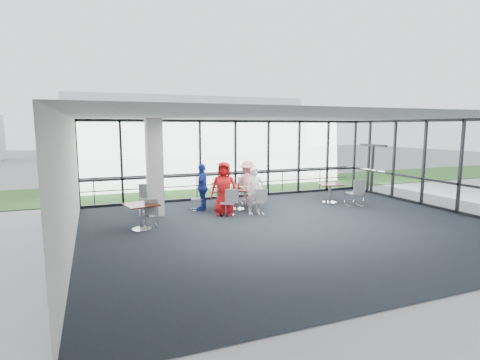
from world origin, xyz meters
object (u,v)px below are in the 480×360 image
object	(u,v)px
side_table_left	(141,208)
chair_main_nr	(258,202)
chair_main_fl	(224,192)
diner_near_right	(255,191)
diner_near_left	(224,189)
chair_main_end	(197,199)
chair_main_fr	(247,191)
chair_main_nl	(227,203)
chair_spare_la	(151,213)
diner_far_left	(221,185)
diner_far_right	(248,183)
diner_end	(202,187)
main_table	(237,192)
chair_spare_lb	(148,199)
side_table_right	(330,187)
structural_column	(155,167)
chair_spare_r	(355,193)

from	to	relation	value
side_table_left	chair_main_nr	size ratio (longest dim) A/B	1.20
chair_main_fl	diner_near_right	bearing A→B (deg)	104.94
diner_near_left	chair_main_nr	xyz separation A→B (m)	(1.08, -0.34, -0.46)
diner_near_right	chair_main_end	world-z (taller)	diner_near_right
diner_near_right	chair_main_fr	distance (m)	1.78
chair_main_nl	chair_main_fr	distance (m)	2.14
diner_near_right	chair_spare_la	xyz separation A→B (m)	(-3.50, -0.36, -0.38)
diner_far_left	chair_main_end	xyz separation A→B (m)	(-1.06, -0.49, -0.35)
diner_far_right	chair_main_fr	distance (m)	0.36
side_table_left	diner_end	size ratio (longest dim) A/B	0.63
main_table	chair_main_nr	distance (m)	1.07
diner_near_right	chair_spare_la	size ratio (longest dim) A/B	1.91
chair_spare_lb	chair_main_nr	bearing A→B (deg)	169.61
side_table_right	chair_main_nr	bearing A→B (deg)	-167.21
diner_near_left	chair_spare_lb	distance (m)	2.63
diner_end	diner_far_left	bearing A→B (deg)	151.17
diner_far_right	chair_main_nr	bearing A→B (deg)	105.78
chair_main_nl	diner_end	bearing A→B (deg)	136.08
side_table_left	diner_near_right	size ratio (longest dim) A/B	0.65
main_table	chair_main_end	world-z (taller)	chair_main_end
chair_main_fl	diner_far_right	bearing A→B (deg)	158.58
chair_main_fl	chair_main_end	xyz separation A→B (m)	(-1.21, -0.63, -0.05)
side_table_right	chair_spare_la	bearing A→B (deg)	-171.31
chair_main_fr	chair_spare_la	world-z (taller)	chair_main_fr
structural_column	chair_spare_lb	size ratio (longest dim) A/B	3.34
chair_main_nl	structural_column	bearing A→B (deg)	177.06
side_table_left	main_table	bearing A→B (deg)	23.14
diner_end	chair_spare_la	size ratio (longest dim) A/B	1.99
diner_far_right	chair_main_nl	world-z (taller)	diner_far_right
diner_far_left	chair_main_fl	size ratio (longest dim) A/B	1.65
side_table_right	diner_near_right	distance (m)	3.56
chair_main_end	diner_near_right	bearing A→B (deg)	63.89
chair_main_fl	chair_spare_la	bearing A→B (deg)	39.30
chair_main_end	chair_spare_r	xyz separation A→B (m)	(5.59, -1.49, 0.09)
chair_main_nl	chair_main_nr	world-z (taller)	chair_main_nl
diner_far_right	chair_main_fl	xyz separation A→B (m)	(-0.83, 0.36, -0.37)
main_table	diner_near_right	bearing A→B (deg)	-57.40
chair_main_nr	chair_main_fl	distance (m)	2.07
chair_main_fl	structural_column	bearing A→B (deg)	19.72
chair_spare_lb	diner_end	bearing A→B (deg)	-172.77
diner_near_right	chair_main_nr	world-z (taller)	diner_near_right
diner_far_right	chair_main_fr	bearing A→B (deg)	-83.02
structural_column	side_table_right	xyz separation A→B (m)	(6.61, -0.39, -0.97)
diner_near_right	chair_main_end	distance (m)	2.14
side_table_right	diner_far_left	size ratio (longest dim) A/B	0.67
chair_main_end	chair_spare_lb	xyz separation A→B (m)	(-1.66, 0.16, 0.07)
diner_end	chair_main_end	size ratio (longest dim) A/B	2.03
chair_main_end	chair_spare_lb	world-z (taller)	chair_spare_lb
chair_spare_la	diner_end	bearing A→B (deg)	39.50
side_table_left	chair_main_fl	bearing A→B (deg)	36.94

